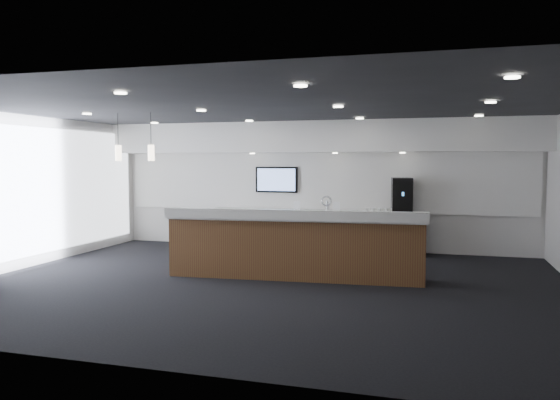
# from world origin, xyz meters

# --- Properties ---
(ground) EXTENTS (10.00, 10.00, 0.00)m
(ground) POSITION_xyz_m (0.00, 0.00, 0.00)
(ground) COLOR black
(ground) RESTS_ON ground
(ceiling) EXTENTS (10.00, 8.00, 0.02)m
(ceiling) POSITION_xyz_m (0.00, 0.00, 3.00)
(ceiling) COLOR black
(ceiling) RESTS_ON back_wall
(back_wall) EXTENTS (10.00, 0.02, 3.00)m
(back_wall) POSITION_xyz_m (0.00, 4.00, 1.50)
(back_wall) COLOR silver
(back_wall) RESTS_ON ground
(left_wall) EXTENTS (0.02, 8.00, 3.00)m
(left_wall) POSITION_xyz_m (-5.00, 0.00, 1.50)
(left_wall) COLOR silver
(left_wall) RESTS_ON ground
(soffit_bulkhead) EXTENTS (10.00, 0.90, 0.70)m
(soffit_bulkhead) POSITION_xyz_m (0.00, 3.55, 2.65)
(soffit_bulkhead) COLOR white
(soffit_bulkhead) RESTS_ON back_wall
(alcove_panel) EXTENTS (9.80, 0.06, 1.40)m
(alcove_panel) POSITION_xyz_m (0.00, 3.97, 1.60)
(alcove_panel) COLOR white
(alcove_panel) RESTS_ON back_wall
(window_blinds_wall) EXTENTS (0.04, 7.36, 2.55)m
(window_blinds_wall) POSITION_xyz_m (-4.96, 0.00, 1.50)
(window_blinds_wall) COLOR silver
(window_blinds_wall) RESTS_ON left_wall
(back_credenza) EXTENTS (5.06, 0.66, 0.95)m
(back_credenza) POSITION_xyz_m (-0.00, 3.64, 0.48)
(back_credenza) COLOR gray
(back_credenza) RESTS_ON ground
(wall_tv) EXTENTS (1.05, 0.08, 0.62)m
(wall_tv) POSITION_xyz_m (-1.00, 3.91, 1.65)
(wall_tv) COLOR black
(wall_tv) RESTS_ON back_wall
(pendant_left) EXTENTS (0.12, 0.12, 0.30)m
(pendant_left) POSITION_xyz_m (-2.40, 0.80, 2.25)
(pendant_left) COLOR #FBE4C4
(pendant_left) RESTS_ON ceiling
(pendant_right) EXTENTS (0.12, 0.12, 0.30)m
(pendant_right) POSITION_xyz_m (-3.10, 0.80, 2.25)
(pendant_right) COLOR #FBE4C4
(pendant_right) RESTS_ON ceiling
(ceiling_can_lights) EXTENTS (7.00, 5.00, 0.02)m
(ceiling_can_lights) POSITION_xyz_m (0.00, 0.00, 2.97)
(ceiling_can_lights) COLOR white
(ceiling_can_lights) RESTS_ON ceiling
(service_counter) EXTENTS (4.65, 1.12, 1.49)m
(service_counter) POSITION_xyz_m (0.32, 0.57, 0.58)
(service_counter) COLOR brown
(service_counter) RESTS_ON ground
(coffee_machine) EXTENTS (0.51, 0.61, 0.78)m
(coffee_machine) POSITION_xyz_m (1.99, 3.69, 1.34)
(coffee_machine) COLOR black
(coffee_machine) RESTS_ON back_credenza
(info_sign_left) EXTENTS (0.15, 0.04, 0.21)m
(info_sign_left) POSITION_xyz_m (-0.40, 3.55, 1.06)
(info_sign_left) COLOR white
(info_sign_left) RESTS_ON back_credenza
(info_sign_right) EXTENTS (0.16, 0.03, 0.21)m
(info_sign_right) POSITION_xyz_m (0.52, 3.58, 1.06)
(info_sign_right) COLOR white
(info_sign_right) RESTS_ON back_credenza
(cup_0) EXTENTS (0.10, 0.10, 0.10)m
(cup_0) POSITION_xyz_m (1.81, 3.57, 1.00)
(cup_0) COLOR white
(cup_0) RESTS_ON back_credenza
(cup_1) EXTENTS (0.14, 0.14, 0.10)m
(cup_1) POSITION_xyz_m (1.67, 3.57, 1.00)
(cup_1) COLOR white
(cup_1) RESTS_ON back_credenza
(cup_2) EXTENTS (0.13, 0.13, 0.10)m
(cup_2) POSITION_xyz_m (1.53, 3.57, 1.00)
(cup_2) COLOR white
(cup_2) RESTS_ON back_credenza
(cup_3) EXTENTS (0.13, 0.13, 0.10)m
(cup_3) POSITION_xyz_m (1.39, 3.57, 1.00)
(cup_3) COLOR white
(cup_3) RESTS_ON back_credenza
(cup_4) EXTENTS (0.14, 0.14, 0.10)m
(cup_4) POSITION_xyz_m (1.25, 3.57, 1.00)
(cup_4) COLOR white
(cup_4) RESTS_ON back_credenza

